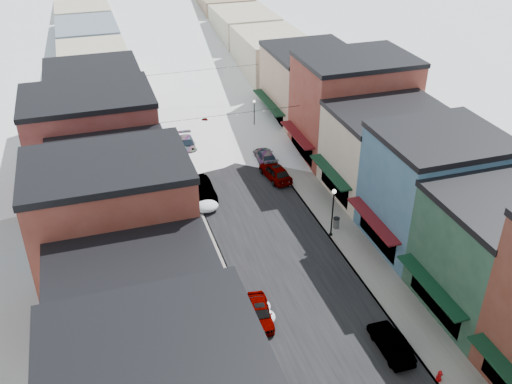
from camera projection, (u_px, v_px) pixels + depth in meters
road at (192, 102)px, 80.32m from camera, size 10.00×160.00×0.01m
sidewalk_left at (145, 107)px, 78.57m from camera, size 3.20×160.00×0.15m
sidewalk_right at (237, 96)px, 81.99m from camera, size 3.20×160.00×0.15m
curb_left at (156, 105)px, 78.97m from camera, size 0.10×160.00×0.15m
curb_right at (227, 97)px, 81.59m from camera, size 0.10×160.00×0.15m
bldg_l_cream at (140, 327)px, 35.59m from camera, size 11.30×8.20×9.50m
bldg_l_brick_near at (116, 238)px, 41.23m from camera, size 12.30×8.20×12.50m
bldg_l_grayblue at (115, 199)px, 49.22m from camera, size 11.30×9.20×9.00m
bldg_l_brick_far at (94, 146)px, 55.81m from camera, size 13.30×9.20×11.00m
bldg_l_tan at (98, 112)px, 64.51m from camera, size 11.30×11.20×10.00m
bldg_r_green at (500, 254)px, 42.02m from camera, size 11.30×9.20×9.50m
bldg_r_blue at (434, 189)px, 49.13m from camera, size 11.30×9.20×10.50m
bldg_r_cream at (387, 152)px, 57.01m from camera, size 12.30×9.20×9.00m
bldg_r_brick_far at (353, 106)px, 63.86m from camera, size 13.30×9.20×11.50m
bldg_r_tan at (310, 86)px, 72.30m from camera, size 11.30×11.20×9.50m
distant_blocks at (162, 31)px, 97.09m from camera, size 34.00×55.00×8.00m
overhead_cables at (211, 90)px, 66.91m from camera, size 16.40×15.04×0.04m
car_silver_sedan at (260, 312)px, 42.53m from camera, size 2.26×4.44×1.45m
car_dark_hatch at (203, 188)px, 58.01m from camera, size 2.13×5.12×1.65m
car_silver_wagon at (187, 144)px, 67.14m from camera, size 2.29×5.00×1.42m
car_green_sedan at (391, 343)px, 39.85m from camera, size 1.62×4.49×1.47m
car_gray_suv at (276, 172)px, 61.00m from camera, size 2.63×5.19×1.70m
car_black_sedan at (266, 156)px, 64.35m from camera, size 2.26×4.99×1.42m
car_lane_silver at (203, 124)px, 71.86m from camera, size 2.18×4.79×1.59m
car_lane_white at (179, 67)px, 91.00m from camera, size 3.41×6.11×1.62m
fire_hydrant at (439, 376)px, 37.60m from camera, size 0.50×0.38×0.85m
trash_can at (336, 223)px, 52.90m from camera, size 0.62×0.62×1.04m
streetlamp_near at (333, 207)px, 50.58m from camera, size 0.40×0.40×4.82m
streetlamp_far at (254, 112)px, 70.03m from camera, size 0.35×0.35×4.23m
snow_pile_near at (261, 317)px, 42.50m from camera, size 2.18×2.54×0.92m
snow_pile_mid at (256, 307)px, 43.47m from camera, size 2.22×2.57×0.94m
snow_pile_far at (207, 206)px, 55.82m from camera, size 2.31×2.62×0.98m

